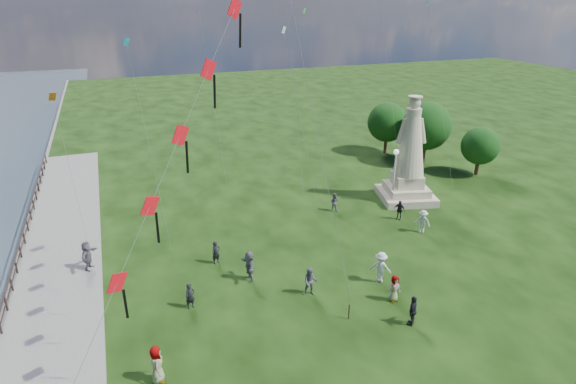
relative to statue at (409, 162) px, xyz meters
name	(u,v)px	position (x,y,z in m)	size (l,w,h in m)	color
waterfront	(28,320)	(-27.59, -6.64, -3.30)	(200.00, 200.00, 1.51)	#33434D
statue	(409,162)	(0.00, 0.00, 0.00)	(5.15, 5.15, 8.57)	tan
lamppost	(395,165)	(-1.50, -0.30, 0.06)	(0.42, 0.42, 4.57)	silver
tree_row	(423,128)	(6.81, 7.74, 0.23)	(8.27, 12.72, 6.18)	#382314
person_0	(190,296)	(-19.40, -8.71, -2.49)	(0.54, 0.36, 1.49)	black
person_1	(310,282)	(-12.86, -9.88, -2.38)	(0.83, 0.51, 1.71)	#595960
person_2	(381,267)	(-8.47, -10.09, -2.27)	(1.25, 0.64, 1.93)	silver
person_3	(413,310)	(-9.02, -14.17, -2.39)	(0.99, 0.51, 1.69)	black
person_4	(394,288)	(-8.77, -12.03, -2.45)	(0.77, 0.47, 1.58)	#595960
person_5	(88,257)	(-24.55, -2.64, -2.31)	(1.73, 0.74, 1.86)	#595960
person_6	(216,253)	(-17.04, -4.61, -2.47)	(0.56, 0.36, 1.52)	black
person_7	(334,202)	(-6.59, 0.02, -2.51)	(0.71, 0.44, 1.45)	#595960
person_8	(423,221)	(-2.35, -5.60, -2.38)	(1.10, 0.57, 1.71)	silver
person_9	(399,210)	(-2.69, -3.15, -2.47)	(0.89, 0.46, 1.53)	black
person_10	(157,364)	(-21.70, -13.56, -2.33)	(0.89, 0.54, 1.81)	#595960
person_11	(249,266)	(-15.61, -7.15, -2.30)	(1.73, 0.75, 1.87)	#595960
red_kite_train	(193,112)	(-18.89, -11.02, 7.99)	(11.56, 9.35, 18.10)	black
small_kites	(276,25)	(-8.86, 6.95, 10.28)	(30.69, 19.35, 29.18)	#166884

